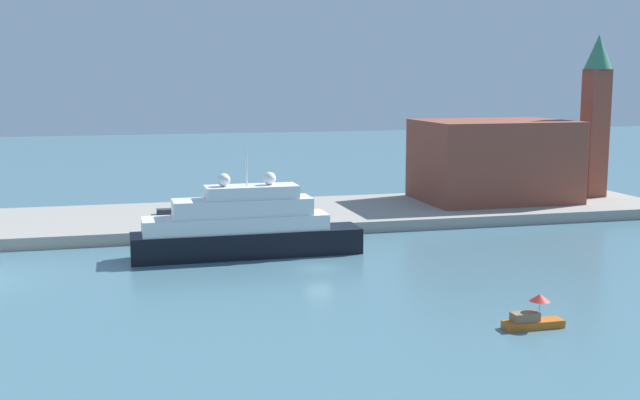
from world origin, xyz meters
The scene contains 9 objects.
ground centered at (0.00, 0.00, 0.00)m, with size 400.00×400.00×0.00m, color slate.
quay_dock centered at (0.00, 27.02, 0.70)m, with size 110.00×22.05×1.40m, color gray.
large_yacht centered at (-6.23, 7.50, 3.02)m, with size 24.25×4.73×11.17m.
small_motorboat centered at (10.86, -22.38, 0.85)m, with size 4.68×1.56×2.60m.
harbor_building centered at (33.06, 28.63, 7.10)m, with size 20.92×15.07×11.39m, color brown.
bell_tower centered at (48.93, 28.23, 14.34)m, with size 4.00×4.00×23.52m.
parked_car centered at (-13.14, 22.88, 2.04)m, with size 4.34×1.62×1.49m.
person_figure centered at (-9.27, 21.02, 2.12)m, with size 0.36×0.36×1.56m.
mooring_bollard centered at (3.34, 17.41, 1.71)m, with size 0.37×0.37×0.61m, color black.
Camera 1 is at (-19.03, -74.11, 18.58)m, focal length 44.48 mm.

